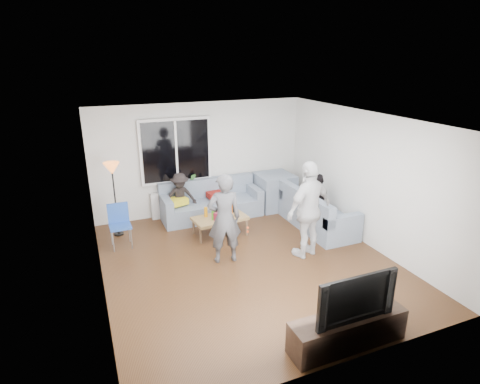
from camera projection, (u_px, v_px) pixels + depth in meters
name	position (u px, v px, depth m)	size (l,w,h in m)	color
floor	(247.00, 263.00, 7.23)	(5.00, 5.50, 0.04)	#56351C
ceiling	(248.00, 118.00, 6.36)	(5.00, 5.50, 0.04)	white
wall_back	(201.00, 158.00, 9.22)	(5.00, 0.04, 2.60)	silver
wall_front	(347.00, 273.00, 4.38)	(5.00, 0.04, 2.60)	silver
wall_left	(94.00, 217.00, 5.89)	(0.04, 5.50, 2.60)	silver
wall_right	(366.00, 179.00, 7.71)	(0.04, 5.50, 2.60)	silver
window_frame	(176.00, 151.00, 8.85)	(1.62, 0.06, 1.47)	white
window_glass	(176.00, 151.00, 8.81)	(1.50, 0.02, 1.35)	black
window_mullion	(176.00, 151.00, 8.80)	(0.05, 0.03, 1.35)	white
radiator	(179.00, 203.00, 9.22)	(1.30, 0.12, 0.62)	silver
potted_plant	(192.00, 181.00, 9.15)	(0.21, 0.17, 0.38)	#366E2C
vase	(163.00, 189.00, 8.93)	(0.18, 0.18, 0.18)	white
sofa_back_section	(212.00, 200.00, 9.10)	(2.30, 0.85, 0.85)	slate
sofa_right_section	(318.00, 209.00, 8.54)	(0.85, 2.00, 0.85)	slate
sofa_corner	(274.00, 191.00, 9.68)	(0.85, 0.85, 0.85)	slate
cushion_yellow	(178.00, 201.00, 8.76)	(0.38, 0.32, 0.14)	yellow
cushion_red	(215.00, 195.00, 9.16)	(0.36, 0.30, 0.13)	maroon
coffee_table	(220.00, 226.00, 8.26)	(1.10, 0.60, 0.40)	#9B774B
pitcher	(217.00, 216.00, 8.03)	(0.17, 0.17, 0.17)	maroon
side_chair	(120.00, 227.00, 7.66)	(0.40, 0.40, 0.86)	#2750AA
floor_lamp	(115.00, 200.00, 8.07)	(0.32, 0.32, 1.56)	orange
player_left	(224.00, 219.00, 7.00)	(0.61, 0.40, 1.67)	#49494D
player_right	(309.00, 210.00, 7.19)	(1.07, 0.45, 1.83)	silver
spectator_right	(316.00, 201.00, 8.55)	(0.58, 0.45, 1.19)	black
spectator_back	(180.00, 198.00, 8.81)	(0.73, 0.42, 1.14)	black
tv_console	(347.00, 331.00, 5.09)	(1.60, 0.40, 0.44)	#37261B
television	(351.00, 295.00, 4.91)	(1.12, 0.15, 0.65)	black
bottle_d	(231.00, 211.00, 8.13)	(0.07, 0.07, 0.28)	orange
bottle_c	(220.00, 210.00, 8.30)	(0.07, 0.07, 0.19)	black
bottle_b	(213.00, 213.00, 8.02)	(0.08, 0.08, 0.27)	#39991B
bottle_a	(206.00, 212.00, 8.18)	(0.07, 0.07, 0.21)	orange
bottle_e	(234.00, 208.00, 8.41)	(0.07, 0.07, 0.20)	black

